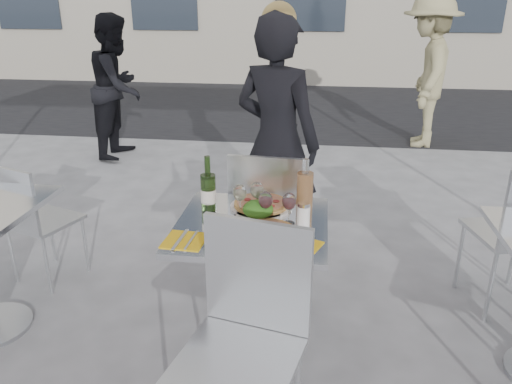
# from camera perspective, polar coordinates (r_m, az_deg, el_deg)

# --- Properties ---
(ground) EXTENTS (80.00, 80.00, 0.00)m
(ground) POSITION_cam_1_polar(r_m,az_deg,el_deg) (2.79, -0.42, -17.64)
(ground) COLOR slate
(street_asphalt) EXTENTS (24.00, 5.00, 0.00)m
(street_asphalt) POSITION_cam_1_polar(r_m,az_deg,el_deg) (8.82, 5.44, 9.90)
(street_asphalt) COLOR black
(street_asphalt) RESTS_ON ground
(main_table) EXTENTS (0.72, 0.72, 0.75)m
(main_table) POSITION_cam_1_polar(r_m,az_deg,el_deg) (2.48, -0.45, -7.95)
(main_table) COLOR #B7BABF
(main_table) RESTS_ON ground
(chair_far) EXTENTS (0.47, 0.48, 0.96)m
(chair_far) POSITION_cam_1_polar(r_m,az_deg,el_deg) (2.90, 1.64, -2.73)
(chair_far) COLOR silver
(chair_far) RESTS_ON ground
(chair_near) EXTENTS (0.53, 0.54, 0.97)m
(chair_near) POSITION_cam_1_polar(r_m,az_deg,el_deg) (1.99, -1.06, -15.04)
(chair_near) COLOR silver
(chair_near) RESTS_ON ground
(side_chair_lfar) EXTENTS (0.48, 0.49, 0.82)m
(side_chair_lfar) POSITION_cam_1_polar(r_m,az_deg,el_deg) (3.42, -24.28, -2.39)
(side_chair_lfar) COLOR silver
(side_chair_lfar) RESTS_ON ground
(woman_diner) EXTENTS (0.73, 0.62, 1.69)m
(woman_diner) POSITION_cam_1_polar(r_m,az_deg,el_deg) (3.37, 2.40, 5.68)
(woman_diner) COLOR black
(woman_diner) RESTS_ON ground
(pedestrian_a) EXTENTS (0.62, 0.79, 1.60)m
(pedestrian_a) POSITION_cam_1_polar(r_m,az_deg,el_deg) (5.99, -15.51, 11.49)
(pedestrian_a) COLOR black
(pedestrian_a) RESTS_ON ground
(pedestrian_b) EXTENTS (0.83, 1.25, 1.81)m
(pedestrian_b) POSITION_cam_1_polar(r_m,az_deg,el_deg) (6.54, 18.92, 12.83)
(pedestrian_b) COLOR tan
(pedestrian_b) RESTS_ON ground
(pizza_near) EXTENTS (0.32, 0.32, 0.02)m
(pizza_near) POSITION_cam_1_polar(r_m,az_deg,el_deg) (2.26, 0.83, -4.77)
(pizza_near) COLOR tan
(pizza_near) RESTS_ON main_table
(pizza_far) EXTENTS (0.32, 0.32, 0.03)m
(pizza_far) POSITION_cam_1_polar(r_m,az_deg,el_deg) (2.55, 0.59, -1.49)
(pizza_far) COLOR white
(pizza_far) RESTS_ON main_table
(salad_plate) EXTENTS (0.22, 0.22, 0.09)m
(salad_plate) POSITION_cam_1_polar(r_m,az_deg,el_deg) (2.43, 0.24, -2.17)
(salad_plate) COLOR white
(salad_plate) RESTS_ON main_table
(wine_bottle) EXTENTS (0.07, 0.07, 0.29)m
(wine_bottle) POSITION_cam_1_polar(r_m,az_deg,el_deg) (2.47, -5.47, 0.08)
(wine_bottle) COLOR #33551F
(wine_bottle) RESTS_ON main_table
(carafe) EXTENTS (0.08, 0.08, 0.29)m
(carafe) POSITION_cam_1_polar(r_m,az_deg,el_deg) (2.44, 5.60, -0.08)
(carafe) COLOR #B8824E
(carafe) RESTS_ON main_table
(sugar_shaker) EXTENTS (0.06, 0.06, 0.11)m
(sugar_shaker) POSITION_cam_1_polar(r_m,az_deg,el_deg) (2.37, 5.42, -2.46)
(sugar_shaker) COLOR white
(sugar_shaker) RESTS_ON main_table
(wineglass_white_a) EXTENTS (0.07, 0.07, 0.16)m
(wineglass_white_a) POSITION_cam_1_polar(r_m,az_deg,el_deg) (2.44, -1.86, -0.21)
(wineglass_white_a) COLOR white
(wineglass_white_a) RESTS_ON main_table
(wineglass_white_b) EXTENTS (0.07, 0.07, 0.16)m
(wineglass_white_b) POSITION_cam_1_polar(r_m,az_deg,el_deg) (2.47, 0.11, 0.10)
(wineglass_white_b) COLOR white
(wineglass_white_b) RESTS_ON main_table
(wineglass_red_a) EXTENTS (0.07, 0.07, 0.16)m
(wineglass_red_a) POSITION_cam_1_polar(r_m,az_deg,el_deg) (2.35, 1.09, -1.05)
(wineglass_red_a) COLOR white
(wineglass_red_a) RESTS_ON main_table
(wineglass_red_b) EXTENTS (0.07, 0.07, 0.16)m
(wineglass_red_b) POSITION_cam_1_polar(r_m,az_deg,el_deg) (2.34, 3.81, -1.20)
(wineglass_red_b) COLOR white
(wineglass_red_b) RESTS_ON main_table
(napkin_left) EXTENTS (0.19, 0.20, 0.01)m
(napkin_left) POSITION_cam_1_polar(r_m,az_deg,el_deg) (2.24, -8.15, -5.46)
(napkin_left) COLOR yellow
(napkin_left) RESTS_ON main_table
(napkin_right) EXTENTS (0.23, 0.23, 0.01)m
(napkin_right) POSITION_cam_1_polar(r_m,az_deg,el_deg) (2.18, 4.77, -6.14)
(napkin_right) COLOR yellow
(napkin_right) RESTS_ON main_table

